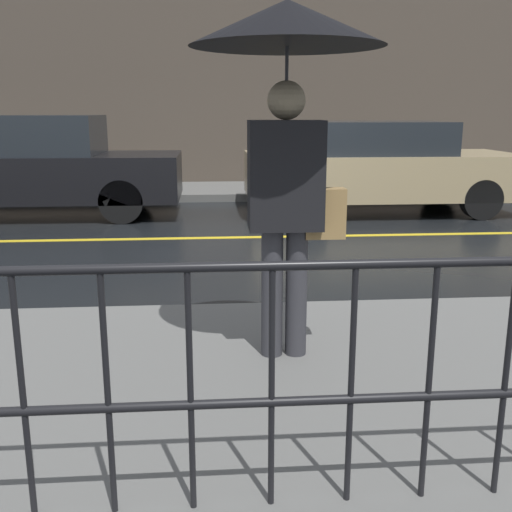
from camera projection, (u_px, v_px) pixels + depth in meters
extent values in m
plane|color=black|center=(260.00, 237.00, 7.93)|extent=(80.00, 80.00, 0.00)
cube|color=#60605E|center=(328.00, 386.00, 3.48)|extent=(28.00, 2.75, 0.14)
cube|color=#60605E|center=(242.00, 191.00, 12.05)|extent=(28.00, 2.11, 0.14)
cube|color=gold|center=(260.00, 237.00, 7.93)|extent=(25.20, 0.12, 0.01)
cube|color=#4C4238|center=(238.00, 49.00, 12.55)|extent=(28.00, 0.30, 5.78)
cylinder|color=black|center=(397.00, 264.00, 2.14)|extent=(12.00, 0.04, 0.04)
cylinder|color=black|center=(389.00, 398.00, 2.27)|extent=(12.00, 0.04, 0.04)
cylinder|color=black|center=(23.00, 399.00, 2.15)|extent=(0.02, 0.02, 0.96)
cylinder|color=black|center=(108.00, 396.00, 2.18)|extent=(0.02, 0.02, 0.96)
cylinder|color=black|center=(191.00, 393.00, 2.20)|extent=(0.02, 0.02, 0.96)
cylinder|color=black|center=(272.00, 390.00, 2.22)|extent=(0.02, 0.02, 0.96)
cylinder|color=black|center=(351.00, 387.00, 2.25)|extent=(0.02, 0.02, 0.96)
cylinder|color=black|center=(429.00, 385.00, 2.27)|extent=(0.02, 0.02, 0.96)
cylinder|color=black|center=(505.00, 382.00, 2.29)|extent=(0.02, 0.02, 0.96)
cylinder|color=#333338|center=(272.00, 293.00, 3.67)|extent=(0.13, 0.13, 0.80)
cylinder|color=#333338|center=(296.00, 292.00, 3.68)|extent=(0.13, 0.13, 0.80)
cube|color=black|center=(286.00, 176.00, 3.51)|extent=(0.43, 0.26, 0.64)
sphere|color=gray|center=(286.00, 100.00, 3.41)|extent=(0.22, 0.22, 0.22)
cylinder|color=#262628|center=(286.00, 113.00, 3.42)|extent=(0.02, 0.02, 0.72)
cone|color=black|center=(287.00, 23.00, 3.31)|extent=(1.11, 1.11, 0.25)
cube|color=#9E7A47|center=(325.00, 213.00, 3.58)|extent=(0.24, 0.12, 0.30)
cube|color=black|center=(39.00, 177.00, 9.41)|extent=(4.41, 1.72, 0.70)
cube|color=#1E2328|center=(24.00, 135.00, 9.25)|extent=(2.29, 1.59, 0.60)
cylinder|color=black|center=(133.00, 189.00, 10.32)|extent=(0.65, 0.22, 0.65)
cylinder|color=black|center=(121.00, 201.00, 8.86)|extent=(0.65, 0.22, 0.65)
cube|color=tan|center=(380.00, 175.00, 9.84)|extent=(4.37, 1.93, 0.70)
cube|color=#1E2328|center=(371.00, 137.00, 9.68)|extent=(2.27, 1.78, 0.51)
cylinder|color=black|center=(439.00, 186.00, 10.84)|extent=(0.62, 0.22, 0.62)
cylinder|color=black|center=(481.00, 199.00, 9.18)|extent=(0.62, 0.22, 0.62)
cylinder|color=black|center=(291.00, 187.00, 10.63)|extent=(0.62, 0.22, 0.62)
cylinder|color=black|center=(307.00, 201.00, 8.97)|extent=(0.62, 0.22, 0.62)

